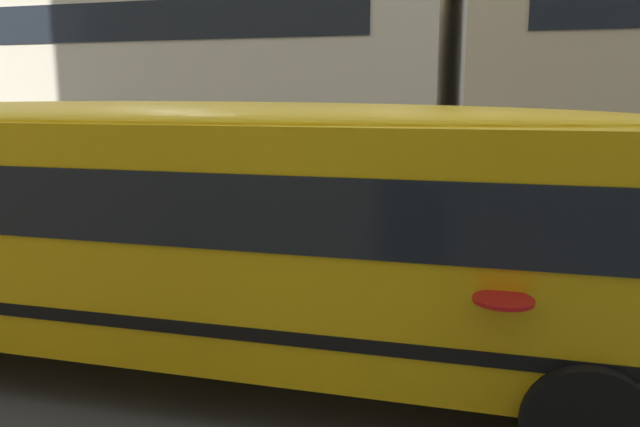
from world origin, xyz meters
TOP-DOWN VIEW (x-y plane):
  - ground_plane at (0.00, 0.00)m, footprint 400.00×400.00m
  - sidewalk_far at (0.00, 7.04)m, footprint 120.00×3.00m
  - lane_centreline at (0.00, 0.00)m, footprint 110.00×0.16m
  - school_bus at (1.80, -1.86)m, footprint 13.44×3.19m

SIDE VIEW (x-z plane):
  - ground_plane at x=0.00m, z-range 0.00..0.00m
  - lane_centreline at x=0.00m, z-range 0.00..0.01m
  - sidewalk_far at x=0.00m, z-range 0.00..0.01m
  - school_bus at x=1.80m, z-range 0.28..3.28m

